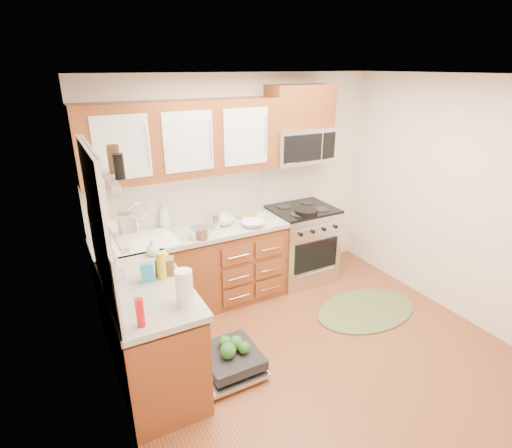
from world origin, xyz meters
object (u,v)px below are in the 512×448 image
cutting_board (249,215)px  skillet (306,212)px  range (301,244)px  upper_cabinets (183,139)px  sink (145,252)px  microwave (300,145)px  rug (366,310)px  paper_towel_roll (184,288)px  bowl_b (222,220)px  dishwasher (227,362)px  stock_pot (200,233)px  cup (261,216)px  bowl_a (253,224)px

cutting_board → skillet: bearing=-26.4°
range → upper_cabinets: bearing=174.1°
sink → upper_cabinets: bearing=16.4°
microwave → skillet: size_ratio=2.84×
rug → skillet: (-0.30, 0.82, 0.97)m
paper_towel_roll → bowl_b: 1.61m
bowl_b → dishwasher: bearing=-112.9°
upper_cabinets → dishwasher: 2.19m
stock_pot → rug: bearing=-25.8°
rug → cup: cup is taller
microwave → sink: size_ratio=1.23×
microwave → stock_pot: microwave is taller
stock_pot → bowl_a: size_ratio=0.77×
skillet → bowl_b: size_ratio=0.97×
upper_cabinets → dishwasher: (-0.13, -1.27, -1.77)m
skillet → cutting_board: bearing=153.6°
range → paper_towel_roll: bearing=-146.0°
upper_cabinets → bowl_a: size_ratio=8.07×
upper_cabinets → skillet: size_ratio=7.65×
range → stock_pot: stock_pot is taller
cup → rug: bearing=-48.0°
range → bowl_b: bowl_b is taller
skillet → microwave: bearing=75.8°
bowl_b → bowl_a: bearing=-38.9°
paper_towel_roll → sink: bearing=90.0°
microwave → bowl_a: bearing=-158.8°
dishwasher → cutting_board: cutting_board is taller
dishwasher → skillet: 1.95m
dishwasher → paper_towel_roll: (-0.39, -0.17, 0.96)m
range → rug: range is taller
rug → stock_pot: (-1.63, 0.79, 0.97)m
upper_cabinets → paper_towel_roll: size_ratio=7.43×
range → stock_pot: 1.51m
paper_towel_roll → stock_pot: bearing=64.2°
sink → rug: size_ratio=0.51×
stock_pot → cup: stock_pot is taller
skillet → bowl_b: (-0.97, 0.22, -0.01)m
upper_cabinets → sink: size_ratio=3.31×
skillet → sink: bearing=174.8°
upper_cabinets → paper_towel_roll: 1.74m
dishwasher → sink: bearing=109.2°
cutting_board → range: bearing=-10.1°
skillet → cup: (-0.54, 0.11, -0.00)m
cutting_board → bowl_b: bowl_b is taller
upper_cabinets → skillet: (1.33, -0.32, -0.90)m
paper_towel_roll → bowl_a: bearing=44.2°
sink → stock_pot: (0.53, -0.20, 0.18)m
rug → cup: bearing=132.0°
paper_towel_roll → cup: size_ratio=2.24×
rug → skillet: size_ratio=4.51×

